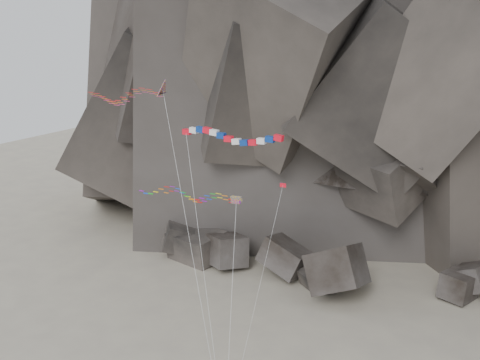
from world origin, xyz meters
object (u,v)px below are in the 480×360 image
at_px(delta_kite, 121,95).
at_px(parafoil_kite, 183,193).
at_px(pennant_kite, 271,236).
at_px(banner_kite, 230,138).

bearing_deg(delta_kite, parafoil_kite, -0.20).
xyz_separation_m(parafoil_kite, pennant_kite, (10.75, -2.11, -2.17)).
relative_size(banner_kite, pennant_kite, 1.23).
bearing_deg(banner_kite, pennant_kite, 20.78).
distance_m(delta_kite, parafoil_kite, 11.82).
bearing_deg(pennant_kite, delta_kite, 173.65).
distance_m(banner_kite, pennant_kite, 9.85).
bearing_deg(pennant_kite, banner_kite, -163.52).
xyz_separation_m(banner_kite, parafoil_kite, (-7.15, 3.30, -6.92)).
distance_m(parafoil_kite, pennant_kite, 11.17).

